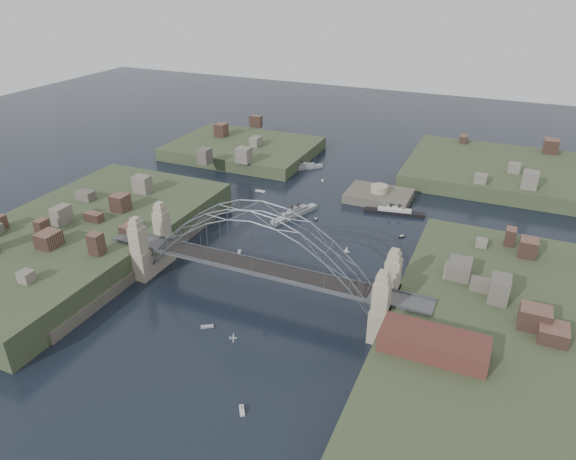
# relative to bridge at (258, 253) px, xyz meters

# --- Properties ---
(ground) EXTENTS (500.00, 500.00, 0.00)m
(ground) POSITION_rel_bridge_xyz_m (0.00, 0.00, -12.32)
(ground) COLOR black
(ground) RESTS_ON ground
(bridge) EXTENTS (84.00, 13.80, 24.60)m
(bridge) POSITION_rel_bridge_xyz_m (0.00, 0.00, 0.00)
(bridge) COLOR #4A4A4C
(bridge) RESTS_ON ground
(shore_west) EXTENTS (50.50, 90.00, 12.00)m
(shore_west) POSITION_rel_bridge_xyz_m (-57.32, 0.00, -10.35)
(shore_west) COLOR #39472A
(shore_west) RESTS_ON ground
(shore_east) EXTENTS (50.50, 90.00, 12.00)m
(shore_east) POSITION_rel_bridge_xyz_m (57.32, 0.00, -10.35)
(shore_east) COLOR #39472A
(shore_east) RESTS_ON ground
(headland_nw) EXTENTS (60.00, 45.00, 9.00)m
(headland_nw) POSITION_rel_bridge_xyz_m (-55.00, 95.00, -11.82)
(headland_nw) COLOR #39472A
(headland_nw) RESTS_ON ground
(headland_ne) EXTENTS (70.00, 55.00, 9.50)m
(headland_ne) POSITION_rel_bridge_xyz_m (50.00, 110.00, -11.57)
(headland_ne) COLOR #39472A
(headland_ne) RESTS_ON ground
(fort_island) EXTENTS (22.00, 16.00, 9.40)m
(fort_island) POSITION_rel_bridge_xyz_m (12.00, 70.00, -12.66)
(fort_island) COLOR #504B3F
(fort_island) RESTS_ON ground
(wharf_shed) EXTENTS (20.00, 8.00, 4.00)m
(wharf_shed) POSITION_rel_bridge_xyz_m (44.00, -14.00, -2.32)
(wharf_shed) COLOR #592D26
(wharf_shed) RESTS_ON shore_east
(finger_pier) EXTENTS (4.00, 22.00, 1.40)m
(finger_pier) POSITION_rel_bridge_xyz_m (39.00, -28.00, -11.62)
(finger_pier) COLOR #4A4A4C
(finger_pier) RESTS_ON ground
(naval_cruiser_near) EXTENTS (9.48, 19.15, 5.86)m
(naval_cruiser_near) POSITION_rel_bridge_xyz_m (-9.86, 45.93, -11.41)
(naval_cruiser_near) COLOR #9BA1A2
(naval_cruiser_near) RESTS_ON ground
(naval_cruiser_far) EXTENTS (12.58, 11.97, 5.15)m
(naval_cruiser_far) POSITION_rel_bridge_xyz_m (-23.54, 88.32, -11.52)
(naval_cruiser_far) COLOR #9BA1A2
(naval_cruiser_far) RESTS_ON ground
(ocean_liner) EXTENTS (19.96, 6.01, 4.86)m
(ocean_liner) POSITION_rel_bridge_xyz_m (19.78, 60.78, -11.57)
(ocean_liner) COLOR black
(ocean_liner) RESTS_ON ground
(aeroplane) EXTENTS (1.65, 2.57, 0.41)m
(aeroplane) POSITION_rel_bridge_xyz_m (5.20, -22.40, -7.39)
(aeroplane) COLOR silver
(small_boat_a) EXTENTS (1.67, 2.70, 0.45)m
(small_boat_a) POSITION_rel_bridge_xyz_m (-14.94, 17.16, -12.17)
(small_boat_a) COLOR silver
(small_boat_a) RESTS_ON ground
(small_boat_b) EXTENTS (1.77, 1.42, 2.38)m
(small_boat_b) POSITION_rel_bridge_xyz_m (13.27, 29.69, -11.32)
(small_boat_b) COLOR silver
(small_boat_b) RESTS_ON ground
(small_boat_c) EXTENTS (2.90, 2.42, 0.45)m
(small_boat_c) POSITION_rel_bridge_xyz_m (-5.18, -16.08, -12.17)
(small_boat_c) COLOR silver
(small_boat_c) RESTS_ON ground
(small_boat_d) EXTENTS (1.90, 1.84, 1.43)m
(small_boat_d) POSITION_rel_bridge_xyz_m (25.76, 45.30, -12.03)
(small_boat_d) COLOR silver
(small_boat_d) RESTS_ON ground
(small_boat_e) EXTENTS (3.77, 1.50, 0.45)m
(small_boat_e) POSITION_rel_bridge_xyz_m (-29.50, 60.02, -12.17)
(small_boat_e) COLOR silver
(small_boat_e) RESTS_ON ground
(small_boat_f) EXTENTS (1.50, 0.79, 1.43)m
(small_boat_f) POSITION_rel_bridge_xyz_m (-2.44, 45.97, -12.02)
(small_boat_f) COLOR silver
(small_boat_f) RESTS_ON ground
(small_boat_g) EXTENTS (2.18, 2.69, 1.43)m
(small_boat_g) POSITION_rel_bridge_xyz_m (13.91, -34.93, -12.04)
(small_boat_g) COLOR silver
(small_boat_g) RESTS_ON ground
(small_boat_h) EXTENTS (1.69, 2.27, 1.43)m
(small_boat_h) POSITION_rel_bridge_xyz_m (-12.18, 78.56, -12.04)
(small_boat_h) COLOR silver
(small_boat_h) RESTS_ON ground
(small_boat_i) EXTENTS (2.18, 2.73, 2.38)m
(small_boat_i) POSITION_rel_bridge_xyz_m (27.73, 16.63, -11.51)
(small_boat_i) COLOR silver
(small_boat_i) RESTS_ON ground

